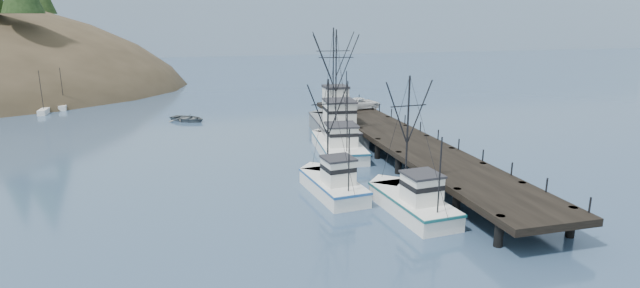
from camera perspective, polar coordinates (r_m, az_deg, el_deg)
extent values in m
plane|color=navy|center=(31.80, -2.25, -10.88)|extent=(400.00, 400.00, 0.00)
cube|color=black|center=(49.92, 9.39, 0.50)|extent=(6.00, 44.00, 0.50)
cylinder|color=black|center=(32.39, 19.78, -9.35)|extent=(0.56, 0.56, 2.00)
cylinder|color=black|center=(35.49, 26.79, -7.98)|extent=(0.56, 0.56, 2.00)
cylinder|color=black|center=(36.26, 15.32, -6.43)|extent=(0.56, 0.56, 2.00)
cylinder|color=black|center=(39.06, 21.97, -5.47)|extent=(0.56, 0.56, 2.00)
cylinder|color=black|center=(40.38, 11.79, -4.06)|extent=(0.56, 0.56, 2.00)
cylinder|color=black|center=(42.91, 18.02, -3.37)|extent=(0.56, 0.56, 2.00)
cylinder|color=black|center=(44.68, 8.93, -2.12)|extent=(0.56, 0.56, 2.00)
cylinder|color=black|center=(46.98, 14.75, -1.61)|extent=(0.56, 0.56, 2.00)
cylinder|color=black|center=(49.11, 6.59, -0.53)|extent=(0.56, 0.56, 2.00)
cylinder|color=black|center=(51.21, 12.01, -0.13)|extent=(0.56, 0.56, 2.00)
cylinder|color=black|center=(53.64, 4.64, 0.80)|extent=(0.56, 0.56, 2.00)
cylinder|color=black|center=(55.57, 9.70, 1.12)|extent=(0.56, 0.56, 2.00)
cylinder|color=black|center=(58.25, 3.00, 1.92)|extent=(0.56, 0.56, 2.00)
cylinder|color=black|center=(60.03, 7.73, 2.18)|extent=(0.56, 0.56, 2.00)
cylinder|color=black|center=(62.92, 1.60, 2.87)|extent=(0.56, 0.56, 2.00)
cylinder|color=black|center=(64.57, 6.03, 3.09)|extent=(0.56, 0.56, 2.00)
cylinder|color=black|center=(67.64, 0.39, 3.69)|extent=(0.56, 0.56, 2.00)
cylinder|color=black|center=(69.18, 4.55, 3.88)|extent=(0.56, 0.56, 2.00)
cube|color=beige|center=(95.03, -31.97, 4.87)|extent=(4.00, 5.00, 2.80)
cube|color=#9EB2C6|center=(199.20, -10.47, 10.26)|extent=(360.00, 40.00, 26.00)
cube|color=silver|center=(216.15, -24.32, 9.55)|extent=(180.00, 25.00, 18.00)
cube|color=white|center=(84.43, -27.17, 3.77)|extent=(1.00, 3.50, 0.90)
cylinder|color=black|center=(84.02, -27.39, 5.71)|extent=(0.08, 0.08, 6.00)
cube|color=white|center=(87.81, -29.41, 3.85)|extent=(1.00, 3.50, 0.90)
cylinder|color=black|center=(87.42, -29.64, 5.71)|extent=(0.08, 0.08, 6.00)
cube|color=white|center=(81.58, -29.00, 3.23)|extent=(1.00, 3.50, 0.90)
cylinder|color=black|center=(81.16, -29.25, 5.23)|extent=(0.08, 0.08, 6.00)
cube|color=white|center=(94.59, -29.28, 4.50)|extent=(1.00, 3.50, 0.90)
cylinder|color=black|center=(94.22, -29.49, 6.23)|extent=(0.08, 0.08, 6.00)
cube|color=white|center=(36.14, 10.56, -7.15)|extent=(3.76, 8.16, 1.60)
cube|color=white|center=(39.37, 7.65, -5.21)|extent=(3.08, 3.08, 1.60)
cube|color=#155257|center=(35.89, 10.61, -6.11)|extent=(3.84, 8.36, 0.18)
cube|color=silver|center=(34.72, 11.54, -5.03)|extent=(2.35, 2.41, 1.90)
cube|color=#26262B|center=(34.40, 11.63, -3.41)|extent=(2.55, 2.63, 0.16)
cylinder|color=black|center=(35.66, 9.94, 1.00)|extent=(0.14, 0.14, 8.39)
cylinder|color=black|center=(32.62, 13.52, -3.52)|extent=(0.10, 0.10, 5.03)
cube|color=white|center=(39.17, 1.52, -5.18)|extent=(3.79, 7.70, 1.60)
cube|color=white|center=(42.42, -0.43, -3.62)|extent=(2.97, 2.97, 1.60)
cube|color=#1F4F91|center=(38.94, 1.52, -4.21)|extent=(3.87, 7.90, 0.18)
cube|color=silver|center=(37.78, 2.09, -3.13)|extent=(2.31, 2.31, 1.90)
cube|color=#26262B|center=(37.49, 2.11, -1.63)|extent=(2.51, 2.52, 0.16)
cylinder|color=black|center=(38.89, 0.91, 1.81)|extent=(0.14, 0.14, 7.70)
cylinder|color=black|center=(35.73, 3.32, -1.90)|extent=(0.10, 0.10, 4.62)
cube|color=white|center=(50.93, 2.12, -0.54)|extent=(5.00, 10.70, 1.60)
cube|color=white|center=(55.86, 1.08, 0.81)|extent=(3.97, 3.97, 1.60)
cube|color=navy|center=(50.75, 2.13, 0.22)|extent=(5.10, 10.97, 0.18)
cube|color=silver|center=(49.24, 2.44, 1.03)|extent=(3.06, 3.18, 1.90)
cube|color=#26262B|center=(49.01, 2.46, 2.20)|extent=(3.33, 3.47, 0.16)
cylinder|color=black|center=(51.22, 1.83, 6.77)|extent=(0.14, 0.14, 11.06)
cylinder|color=black|center=(46.20, 3.14, 3.14)|extent=(0.10, 0.10, 6.64)
cube|color=slate|center=(57.55, 1.87, 1.52)|extent=(5.45, 12.97, 2.20)
cube|color=slate|center=(63.60, 0.69, 2.77)|extent=(4.37, 4.37, 2.20)
cube|color=#242228|center=(57.33, 1.88, 2.49)|extent=(5.56, 13.30, 0.18)
cube|color=silver|center=(55.50, 2.23, 3.57)|extent=(3.36, 3.81, 2.60)
cube|color=#26262B|center=(55.26, 2.25, 4.97)|extent=(3.65, 4.16, 0.16)
cylinder|color=black|center=(58.36, 1.52, 8.02)|extent=(0.14, 0.14, 10.48)
cylinder|color=black|center=(52.07, 3.02, 4.90)|extent=(0.10, 0.10, 6.29)
cube|color=silver|center=(65.66, 1.79, 5.35)|extent=(2.80, 3.00, 2.50)
cube|color=#26262B|center=(65.45, 1.79, 6.56)|extent=(3.00, 3.20, 0.30)
imported|color=silver|center=(64.49, 4.73, 4.66)|extent=(5.47, 3.12, 1.44)
imported|color=#595F62|center=(68.89, -14.87, 2.55)|extent=(6.20, 6.02, 1.05)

